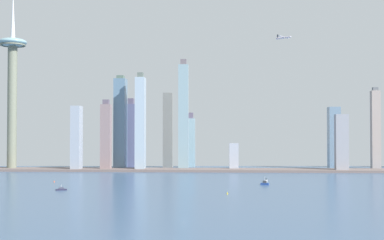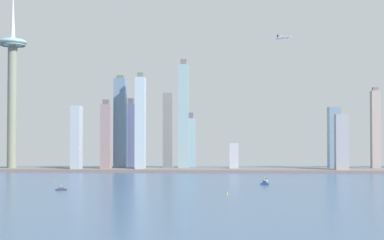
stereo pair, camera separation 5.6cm
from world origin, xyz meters
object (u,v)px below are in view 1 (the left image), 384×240
Objects in this scene: skyscraper_0 at (342,143)px; channel_buoy_1 at (54,181)px; skyscraper_9 at (183,116)px; skyscraper_13 at (140,123)px; skyscraper_7 at (190,142)px; skyscraper_8 at (131,135)px; skyscraper_2 at (168,130)px; airplane at (284,38)px; skyscraper_1 at (375,129)px; observation_tower at (12,77)px; boat_0 at (265,183)px; boat_2 at (61,189)px; skyscraper_5 at (120,124)px; channel_buoy_0 at (227,193)px; skyscraper_12 at (76,138)px; skyscraper_11 at (334,138)px; skyscraper_10 at (106,137)px; boat_4 at (266,180)px; skyscraper_3 at (234,157)px.

channel_buoy_1 is (-404.13, -199.08, -45.10)m from skyscraper_0.
skyscraper_13 is at bearing -164.50° from skyscraper_9.
skyscraper_7 is 0.81× the size of skyscraper_8.
skyscraper_2 is 281.40m from airplane.
skyscraper_8 is (-432.42, -9.39, -10.73)m from skyscraper_1.
skyscraper_2 is (-368.14, 12.03, -1.92)m from skyscraper_1.
observation_tower is at bearing -161.49° from skyscraper_8.
skyscraper_1 is 1.15× the size of skyscraper_8.
skyscraper_8 is at bearing -39.39° from boat_0.
skyscraper_9 is at bearing -50.14° from boat_0.
boat_2 is 5.59× the size of channel_buoy_1.
observation_tower reaches higher than airplane.
skyscraper_0 is 8.77× the size of boat_0.
skyscraper_9 is 289.26m from boat_0.
skyscraper_9 is (108.80, -7.38, 12.10)m from skyscraper_5.
channel_buoy_1 is at bearing -114.73° from airplane.
skyscraper_8 is at bearing 111.99° from skyscraper_13.
boat_0 is 4.35× the size of channel_buoy_0.
skyscraper_12 is at bearing -173.64° from skyscraper_13.
skyscraper_5 is 370.94m from skyscraper_11.
skyscraper_9 is 1.59× the size of skyscraper_10.
skyscraper_5 is 322.44m from boat_4.
boat_0 is (-219.53, -307.09, -67.80)m from skyscraper_1.
channel_buoy_1 is (-37.57, 93.27, -0.08)m from boat_2.
boat_4 reaches higher than channel_buoy_0.
skyscraper_2 is 48.07m from skyscraper_7.
skyscraper_1 is at bearing -5.03° from skyscraper_7.
skyscraper_13 is 75.26× the size of channel_buoy_1.
channel_buoy_0 is (243.73, -317.63, -52.30)m from skyscraper_12.
skyscraper_12 is at bearing -169.89° from skyscraper_9.
skyscraper_9 is (33.08, -69.26, 23.00)m from skyscraper_2.
boat_2 is at bearing -92.00° from skyscraper_8.
skyscraper_8 is 1.15× the size of skyscraper_11.
airplane reaches higher than skyscraper_13.
skyscraper_0 is 0.86× the size of skyscraper_11.
skyscraper_0 is at bearing -107.55° from boat_0.
skyscraper_2 is at bearing 103.78° from channel_buoy_0.
skyscraper_3 is at bearing 6.41° from skyscraper_10.
observation_tower is 492.34m from boat_0.
skyscraper_9 is 77.27× the size of channel_buoy_0.
skyscraper_2 is (-289.34, 99.05, 21.56)m from skyscraper_0.
skyscraper_12 is at bearing -179.83° from skyscraper_0.
boat_4 is (191.25, -185.73, -77.14)m from skyscraper_13.
skyscraper_12 is at bearing 127.50° from channel_buoy_0.
skyscraper_10 is 385.34m from channel_buoy_0.
skyscraper_12 is 10.16× the size of boat_0.
channel_buoy_0 is at bearing 176.13° from boat_4.
boat_4 is at bearing -59.46° from skyscraper_9.
skyscraper_1 is 383.53m from boat_0.
skyscraper_5 is (179.99, 23.61, -79.24)m from observation_tower.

